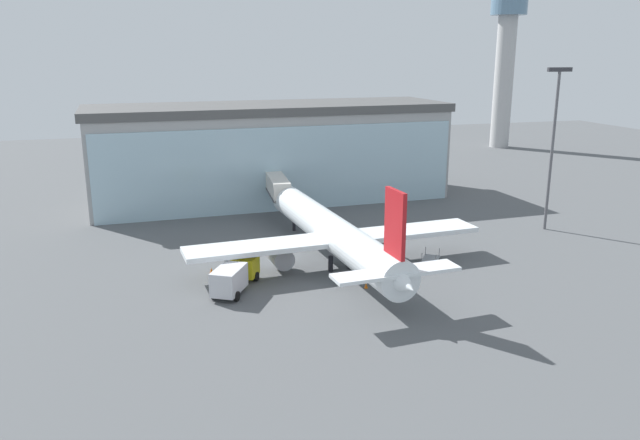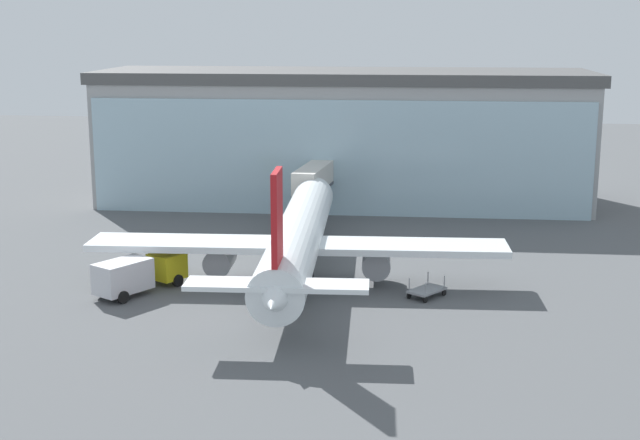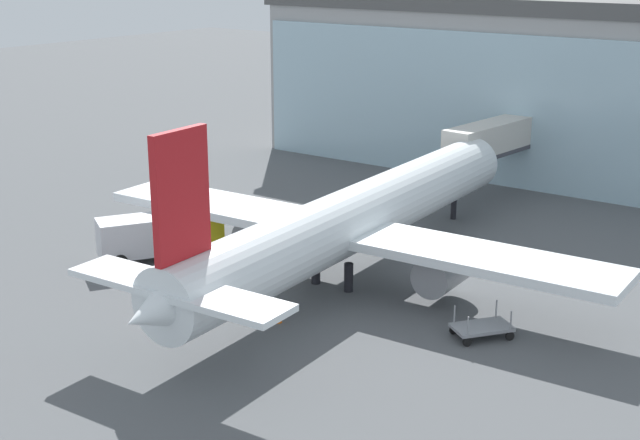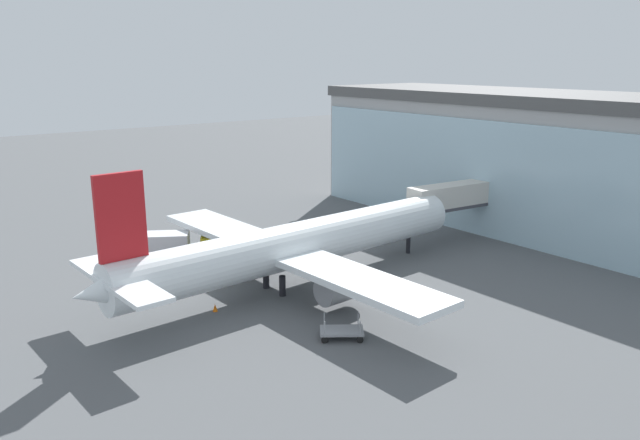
# 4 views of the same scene
# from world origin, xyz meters

# --- Properties ---
(ground) EXTENTS (240.00, 240.00, 0.00)m
(ground) POSITION_xyz_m (0.00, 0.00, 0.00)
(ground) COLOR #545659
(terminal_building) EXTENTS (52.87, 17.24, 14.16)m
(terminal_building) POSITION_xyz_m (0.00, 38.39, 7.08)
(terminal_building) COLOR #A0A0A0
(terminal_building) RESTS_ON ground
(jet_bridge) EXTENTS (3.20, 11.41, 5.67)m
(jet_bridge) POSITION_xyz_m (-1.53, 27.66, 4.29)
(jet_bridge) COLOR beige
(jet_bridge) RESTS_ON ground
(airplane) EXTENTS (31.27, 35.28, 10.76)m
(airplane) POSITION_xyz_m (-0.11, 6.96, 3.31)
(airplane) COLOR white
(airplane) RESTS_ON ground
(catering_truck) EXTENTS (5.58, 7.41, 2.65)m
(catering_truck) POSITION_xyz_m (-11.16, 2.46, 1.47)
(catering_truck) COLOR yellow
(catering_truck) RESTS_ON ground
(baggage_cart) EXTENTS (2.92, 3.21, 1.50)m
(baggage_cart) POSITION_xyz_m (9.62, 4.11, 0.50)
(baggage_cart) COLOR gray
(baggage_cart) RESTS_ON ground
(safety_cone_nose) EXTENTS (0.36, 0.36, 0.55)m
(safety_cone_nose) POSITION_xyz_m (0.75, -0.44, 0.28)
(safety_cone_nose) COLOR orange
(safety_cone_nose) RESTS_ON ground
(safety_cone_wingtip) EXTENTS (0.36, 0.36, 0.55)m
(safety_cone_wingtip) POSITION_xyz_m (-12.70, 7.85, 0.28)
(safety_cone_wingtip) COLOR orange
(safety_cone_wingtip) RESTS_ON ground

